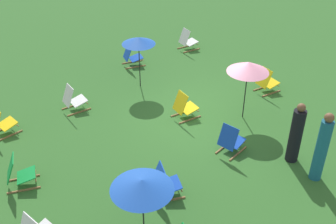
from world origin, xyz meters
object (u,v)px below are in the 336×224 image
object	(u,v)px
deckchair_0	(164,183)
umbrella_1	(139,41)
deckchair_12	(1,123)
deckchair_3	(188,41)
deckchair_5	(184,107)
person_0	(296,134)
deckchair_8	(132,56)
deckchair_6	(231,140)
umbrella_0	(248,67)
deckchair_11	(73,99)
deckchair_2	(267,81)
person_1	(322,148)
umbrella_2	(142,185)
deckchair_9	(19,173)

from	to	relation	value
deckchair_0	umbrella_1	xyz separation A→B (m)	(4.81, -1.94, 1.25)
deckchair_12	deckchair_3	bearing A→B (deg)	-87.50
deckchair_5	person_0	xyz separation A→B (m)	(-3.05, -1.27, 0.41)
deckchair_8	umbrella_1	xyz separation A→B (m)	(-1.54, 0.49, 1.25)
deckchair_6	deckchair_8	xyz separation A→B (m)	(5.87, -0.15, 0.00)
umbrella_0	deckchair_11	bearing A→B (deg)	54.35
deckchair_5	deckchair_12	bearing A→B (deg)	68.17
deckchair_2	umbrella_1	size ratio (longest dim) A/B	0.48
deckchair_3	person_0	bearing A→B (deg)	168.66
umbrella_1	person_1	bearing A→B (deg)	-166.70
deckchair_2	umbrella_1	bearing A→B (deg)	54.63
deckchair_0	deckchair_11	distance (m)	4.56
deckchair_8	person_0	world-z (taller)	person_0
deckchair_2	deckchair_5	world-z (taller)	same
deckchair_2	deckchair_8	bearing A→B (deg)	36.37
umbrella_1	person_0	size ratio (longest dim) A/B	1.04
person_0	person_1	world-z (taller)	person_1
deckchair_6	person_0	distance (m)	1.61
umbrella_0	umbrella_1	xyz separation A→B (m)	(3.22, 1.70, -0.02)
umbrella_2	person_1	distance (m)	4.49
deckchair_11	deckchair_9	bearing A→B (deg)	135.48
person_0	deckchair_6	bearing A→B (deg)	-156.30
deckchair_8	umbrella_1	size ratio (longest dim) A/B	0.48
deckchair_2	deckchair_11	size ratio (longest dim) A/B	1.00
deckchair_12	umbrella_1	size ratio (longest dim) A/B	0.49
deckchair_2	deckchair_5	bearing A→B (deg)	89.21
deckchair_6	deckchair_5	bearing A→B (deg)	-13.54
deckchair_9	person_0	world-z (taller)	person_0
umbrella_0	umbrella_2	distance (m)	5.29
deckchair_6	person_1	distance (m)	2.23
deckchair_8	person_0	bearing A→B (deg)	-162.00
deckchair_2	deckchair_6	size ratio (longest dim) A/B	0.96
umbrella_1	umbrella_2	bearing A→B (deg)	152.69
person_1	umbrella_0	bearing A→B (deg)	110.26
deckchair_2	deckchair_9	bearing A→B (deg)	93.41
deckchair_6	person_1	size ratio (longest dim) A/B	0.47
deckchair_2	deckchair_5	size ratio (longest dim) A/B	1.00
deckchair_8	person_1	distance (m)	7.80
deckchair_3	deckchair_9	xyz separation A→B (m)	(-4.45, 7.64, 0.00)
umbrella_0	umbrella_1	size ratio (longest dim) A/B	1.03
deckchair_5	deckchair_11	bearing A→B (deg)	51.65
deckchair_12	deckchair_9	bearing A→B (deg)	163.37
deckchair_9	umbrella_2	size ratio (longest dim) A/B	0.53
deckchair_6	deckchair_9	bearing A→B (deg)	55.72
deckchair_5	deckchair_9	size ratio (longest dim) A/B	0.97
deckchair_2	deckchair_8	distance (m)	4.87
deckchair_3	umbrella_2	distance (m)	9.55
umbrella_0	umbrella_1	distance (m)	3.64
deckchair_9	deckchair_11	bearing A→B (deg)	-27.64
deckchair_12	person_1	xyz separation A→B (m)	(-5.74, -5.99, 0.51)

